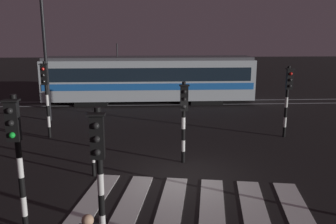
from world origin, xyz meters
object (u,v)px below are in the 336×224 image
traffic_light_median_centre (184,111)px  traffic_light_corner_near_left (17,146)px  traffic_light_corner_far_left (46,88)px  traffic_light_corner_far_right (288,91)px  street_lamp_trackside_left (43,36)px  traffic_light_kerb_mid_left (99,162)px  bollard_island_edge (93,161)px  tram (149,79)px

traffic_light_median_centre → traffic_light_corner_near_left: 6.43m
traffic_light_corner_far_left → traffic_light_corner_near_left: (1.67, -8.36, -0.05)m
traffic_light_corner_far_right → traffic_light_corner_near_left: (-9.50, -7.84, 0.10)m
street_lamp_trackside_left → traffic_light_corner_far_left: bearing=-74.6°
traffic_light_corner_far_left → traffic_light_kerb_mid_left: 9.97m
street_lamp_trackside_left → bollard_island_edge: 9.62m
traffic_light_median_centre → traffic_light_kerb_mid_left: 6.10m
bollard_island_edge → traffic_light_corner_far_right: bearing=26.5°
traffic_light_corner_far_right → tram: size_ratio=0.23×
tram → bollard_island_edge: bearing=-98.7°
traffic_light_corner_far_right → tram: tram is taller
traffic_light_corner_far_right → bollard_island_edge: size_ratio=3.04×
traffic_light_corner_far_left → traffic_light_median_centre: bearing=-31.1°
traffic_light_corner_near_left → bollard_island_edge: bearing=72.9°
traffic_light_corner_far_left → tram: tram is taller
traffic_light_median_centre → traffic_light_kerb_mid_left: bearing=-112.6°
traffic_light_kerb_mid_left → bollard_island_edge: 4.95m
traffic_light_corner_near_left → bollard_island_edge: traffic_light_corner_near_left is taller
traffic_light_corner_near_left → traffic_light_kerb_mid_left: 2.21m
traffic_light_corner_far_right → traffic_light_corner_far_left: (-11.17, 0.52, 0.15)m
traffic_light_kerb_mid_left → bollard_island_edge: (-0.88, 4.57, -1.68)m
traffic_light_corner_far_left → traffic_light_kerb_mid_left: (3.68, -9.27, -0.13)m
traffic_light_corner_near_left → bollard_island_edge: size_ratio=3.17×
street_lamp_trackside_left → tram: street_lamp_trackside_left is taller
traffic_light_corner_near_left → street_lamp_trackside_left: size_ratio=0.48×
traffic_light_corner_near_left → traffic_light_corner_far_right: bearing=39.5°
tram → traffic_light_corner_near_left: bearing=-100.6°
traffic_light_median_centre → traffic_light_corner_far_left: size_ratio=0.87×
traffic_light_corner_far_left → bollard_island_edge: 5.76m
traffic_light_corner_near_left → traffic_light_kerb_mid_left: (2.01, -0.91, -0.08)m
traffic_light_corner_far_left → tram: bearing=59.6°
tram → traffic_light_kerb_mid_left: bearing=-93.5°
tram → bollard_island_edge: tram is taller
traffic_light_corner_far_right → traffic_light_median_centre: size_ratio=1.08×
traffic_light_median_centre → traffic_light_corner_far_left: bearing=148.9°
traffic_light_corner_far_right → traffic_light_corner_far_left: traffic_light_corner_far_left is taller
traffic_light_kerb_mid_left → tram: 17.42m
traffic_light_corner_near_left → street_lamp_trackside_left: (-2.54, 11.55, 2.35)m
traffic_light_kerb_mid_left → bollard_island_edge: traffic_light_kerb_mid_left is taller
traffic_light_median_centre → traffic_light_corner_near_left: (-4.36, -4.72, 0.26)m
traffic_light_median_centre → tram: bearing=96.2°
traffic_light_corner_far_left → bollard_island_edge: size_ratio=3.24×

